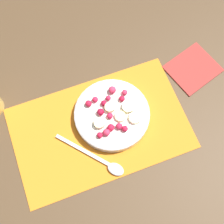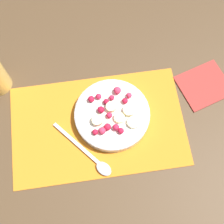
% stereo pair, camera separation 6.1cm
% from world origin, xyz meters
% --- Properties ---
extents(ground_plane, '(3.00, 3.00, 0.00)m').
position_xyz_m(ground_plane, '(0.00, 0.00, 0.00)').
color(ground_plane, '#4C3823').
extents(placemat, '(0.46, 0.28, 0.01)m').
position_xyz_m(placemat, '(0.00, 0.00, 0.00)').
color(placemat, orange).
rests_on(placemat, ground_plane).
extents(fruit_bowl, '(0.20, 0.20, 0.05)m').
position_xyz_m(fruit_bowl, '(-0.04, -0.02, 0.02)').
color(fruit_bowl, silver).
rests_on(fruit_bowl, placemat).
extents(spoon, '(0.15, 0.17, 0.01)m').
position_xyz_m(spoon, '(0.02, 0.09, 0.01)').
color(spoon, silver).
rests_on(spoon, placemat).
extents(napkin, '(0.16, 0.15, 0.01)m').
position_xyz_m(napkin, '(-0.31, -0.08, 0.00)').
color(napkin, '#A3332D').
rests_on(napkin, ground_plane).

